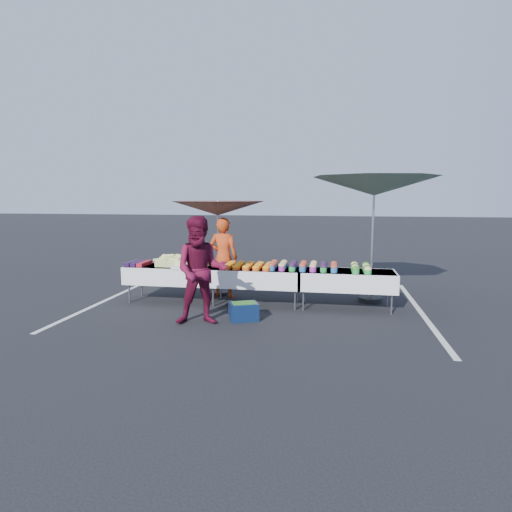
% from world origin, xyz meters
% --- Properties ---
extents(ground, '(80.00, 80.00, 0.00)m').
position_xyz_m(ground, '(0.00, 0.00, 0.00)').
color(ground, black).
extents(stripe_left, '(0.10, 5.00, 0.00)m').
position_xyz_m(stripe_left, '(-3.20, 0.00, 0.00)').
color(stripe_left, silver).
rests_on(stripe_left, ground).
extents(stripe_right, '(0.10, 5.00, 0.00)m').
position_xyz_m(stripe_right, '(3.20, 0.00, 0.00)').
color(stripe_right, silver).
rests_on(stripe_right, ground).
extents(table_left, '(1.86, 0.81, 0.75)m').
position_xyz_m(table_left, '(-1.80, 0.00, 0.58)').
color(table_left, white).
rests_on(table_left, ground).
extents(table_center, '(1.86, 0.81, 0.75)m').
position_xyz_m(table_center, '(0.00, 0.00, 0.58)').
color(table_center, white).
rests_on(table_center, ground).
extents(table_right, '(1.86, 0.81, 0.75)m').
position_xyz_m(table_right, '(1.80, 0.00, 0.58)').
color(table_right, white).
rests_on(table_right, ground).
extents(berry_punnets, '(0.40, 0.54, 0.08)m').
position_xyz_m(berry_punnets, '(-2.51, -0.06, 0.79)').
color(berry_punnets, black).
rests_on(berry_punnets, table_left).
extents(corn_pile, '(1.16, 0.57, 0.26)m').
position_xyz_m(corn_pile, '(-1.55, 0.05, 0.84)').
color(corn_pile, '#AFC464').
rests_on(corn_pile, table_left).
extents(plastic_bags, '(0.30, 0.25, 0.05)m').
position_xyz_m(plastic_bags, '(-1.50, -0.30, 0.78)').
color(plastic_bags, white).
rests_on(plastic_bags, table_left).
extents(carrot_bowls, '(0.95, 0.69, 0.11)m').
position_xyz_m(carrot_bowls, '(-0.15, -0.01, 0.80)').
color(carrot_bowls, '#D44E17').
rests_on(carrot_bowls, table_center).
extents(potato_cups, '(1.34, 0.58, 0.16)m').
position_xyz_m(potato_cups, '(0.95, 0.00, 0.83)').
color(potato_cups, '#2665B2').
rests_on(potato_cups, table_right).
extents(bean_baskets, '(0.36, 0.68, 0.15)m').
position_xyz_m(bean_baskets, '(2.06, -0.01, 0.82)').
color(bean_baskets, green).
rests_on(bean_baskets, table_right).
extents(vendor, '(0.67, 0.47, 1.74)m').
position_xyz_m(vendor, '(-0.82, 0.55, 0.87)').
color(vendor, '#C23F16').
rests_on(vendor, ground).
extents(customer, '(1.04, 0.90, 1.86)m').
position_xyz_m(customer, '(-0.70, -1.47, 0.93)').
color(customer, '#5A0D26').
rests_on(customer, ground).
extents(umbrella_left, '(2.33, 2.33, 2.11)m').
position_xyz_m(umbrella_left, '(-0.98, 0.72, 1.91)').
color(umbrella_left, black).
rests_on(umbrella_left, ground).
extents(umbrella_right, '(2.99, 2.99, 2.62)m').
position_xyz_m(umbrella_right, '(2.32, 0.70, 2.38)').
color(umbrella_right, black).
rests_on(umbrella_right, ground).
extents(storage_bin, '(0.59, 0.52, 0.32)m').
position_xyz_m(storage_bin, '(-0.02, -1.13, 0.17)').
color(storage_bin, '#0C1D3E').
rests_on(storage_bin, ground).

